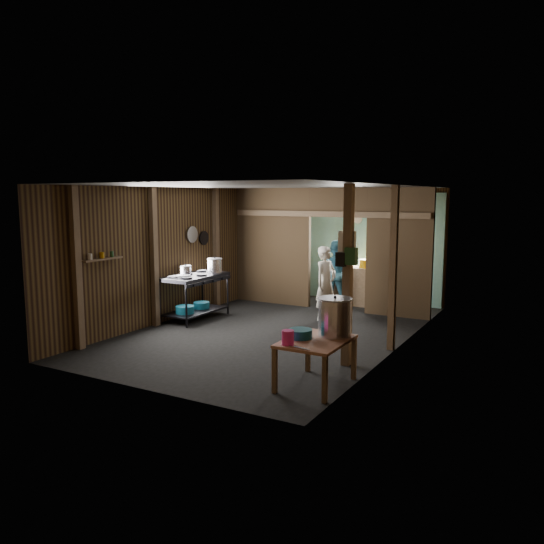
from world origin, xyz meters
The scene contains 42 objects.
floor centered at (0.00, 0.00, 0.00)m, with size 4.50×7.00×0.00m, color black.
ceiling centered at (0.00, 0.00, 2.60)m, with size 4.50×7.00×0.00m, color black.
wall_back centered at (0.00, 3.50, 1.30)m, with size 4.50×0.00×2.60m, color #513C1D.
wall_front centered at (0.00, -3.50, 1.30)m, with size 4.50×0.00×2.60m, color #513C1D.
wall_left centered at (-2.25, 0.00, 1.30)m, with size 0.00×7.00×2.60m, color #513C1D.
wall_right centered at (2.25, 0.00, 1.30)m, with size 0.00×7.00×2.60m, color #513C1D.
partition_left centered at (-1.32, 2.20, 1.30)m, with size 1.85×0.10×2.60m, color #44341E.
partition_right centered at (1.57, 2.20, 1.30)m, with size 1.35×0.10×2.60m, color #44341E.
partition_header centered at (0.25, 2.20, 2.30)m, with size 1.30×0.10×0.60m, color #44341E.
turquoise_panel centered at (0.00, 3.44, 1.25)m, with size 4.40×0.06×2.50m, color #7DBDB8.
back_counter centered at (0.30, 2.95, 0.42)m, with size 1.20×0.50×0.85m, color #7C5F48.
wall_clock centered at (0.25, 3.40, 1.90)m, with size 0.20×0.20×0.03m, color silver.
post_left_a centered at (-2.18, -2.60, 1.30)m, with size 0.10×0.12×2.60m, color #7C5F48.
post_left_b centered at (-2.18, -0.80, 1.30)m, with size 0.10×0.12×2.60m, color #7C5F48.
post_left_c centered at (-2.18, 1.20, 1.30)m, with size 0.10×0.12×2.60m, color #7C5F48.
post_right centered at (2.18, -0.20, 1.30)m, with size 0.10×0.12×2.60m, color #7C5F48.
post_free centered at (1.85, -1.30, 1.30)m, with size 0.12×0.12×2.60m, color #7C5F48.
cross_beam centered at (0.00, 2.15, 2.05)m, with size 4.40×0.12×0.12m, color #7C5F48.
pan_lid_big centered at (-2.21, 0.40, 1.65)m, with size 0.34×0.34×0.03m, color gray.
pan_lid_small centered at (-2.21, 0.80, 1.55)m, with size 0.30×0.30×0.03m, color black.
wall_shelf centered at (-2.15, -2.10, 1.40)m, with size 0.14×0.80×0.03m, color #7C5F48.
jar_white centered at (-2.15, -2.35, 1.47)m, with size 0.07×0.07×0.10m, color silver.
jar_yellow centered at (-2.15, -2.10, 1.47)m, with size 0.08×0.08×0.10m, color #B57500.
jar_green centered at (-2.15, -1.88, 1.47)m, with size 0.06×0.06×0.10m, color #1C4621.
bag_white centered at (1.80, -1.22, 1.78)m, with size 0.22×0.15×0.32m, color silver.
bag_green centered at (1.92, -1.36, 1.60)m, with size 0.16×0.12×0.24m, color #1C4621.
bag_black centered at (1.78, -1.38, 1.55)m, with size 0.14×0.10×0.20m, color black.
gas_range centered at (-1.88, 0.02, 0.44)m, with size 0.77×1.49×0.88m, color black, non-canonical shape.
prep_table centered at (1.83, -2.31, 0.31)m, with size 0.75×1.04×0.61m, color #A87456, non-canonical shape.
stove_pot_large centered at (-1.71, 0.47, 1.02)m, with size 0.31×0.31×0.32m, color silver, non-canonical shape.
stove_pot_med centered at (-2.05, -0.04, 0.97)m, with size 0.23×0.23×0.21m, color silver, non-canonical shape.
frying_pan centered at (-1.88, -0.33, 0.90)m, with size 0.27×0.49×0.06m, color gray, non-canonical shape.
blue_tub_front centered at (-1.88, -0.31, 0.24)m, with size 0.36×0.36×0.15m, color #10556D.
blue_tub_back centered at (-1.88, 0.23, 0.24)m, with size 0.32×0.32×0.13m, color #10556D.
stock_pot centered at (1.96, -2.01, 0.86)m, with size 0.45×0.45×0.53m, color silver, non-canonical shape.
wash_basin centered at (1.62, -2.34, 0.67)m, with size 0.31×0.31×0.12m, color #10556D.
pink_bucket centered at (1.62, -2.70, 0.70)m, with size 0.15×0.15×0.18m, color #FC2EA4.
knife centered at (1.81, -2.76, 0.62)m, with size 0.30×0.04×0.01m, color silver.
yellow_tub centered at (0.64, 2.95, 0.94)m, with size 0.33×0.33×0.18m, color #B57500.
red_cup centered at (0.10, 2.95, 0.92)m, with size 0.11×0.11×0.13m, color #AF3E2E.
cook centered at (0.43, 1.20, 0.73)m, with size 0.53×0.35×1.46m, color white.
worker_back centered at (0.02, 2.63, 0.73)m, with size 0.71×0.55×1.46m, color teal.
Camera 1 is at (4.63, -8.46, 2.44)m, focal length 35.75 mm.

